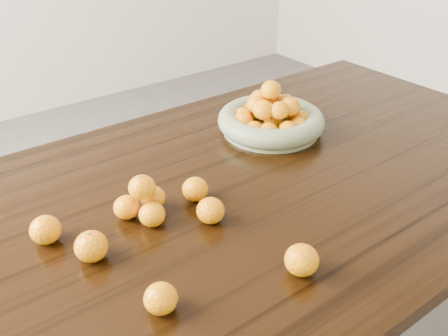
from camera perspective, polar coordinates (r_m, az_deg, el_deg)
dining_table at (r=1.23m, az=-0.38°, el=-6.37°), size 2.00×1.00×0.75m
fruit_bowl at (r=1.46m, az=5.40°, el=5.64°), size 0.31×0.31×0.16m
orange_pyramid at (r=1.10m, az=-9.20°, el=-3.79°), size 0.12×0.11×0.10m
loose_orange_0 at (r=1.01m, az=-14.93°, el=-8.64°), size 0.07×0.07×0.06m
loose_orange_1 at (r=0.88m, az=-7.24°, el=-14.58°), size 0.06×0.06×0.06m
loose_orange_2 at (r=0.95m, az=8.87°, el=-10.35°), size 0.07×0.07×0.06m
loose_orange_3 at (r=1.08m, az=-19.72°, el=-6.67°), size 0.06×0.06×0.06m
loose_orange_4 at (r=1.15m, az=-3.31°, el=-2.43°), size 0.06×0.06×0.06m
loose_orange_5 at (r=1.07m, az=-1.55°, el=-4.89°), size 0.06×0.06×0.06m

